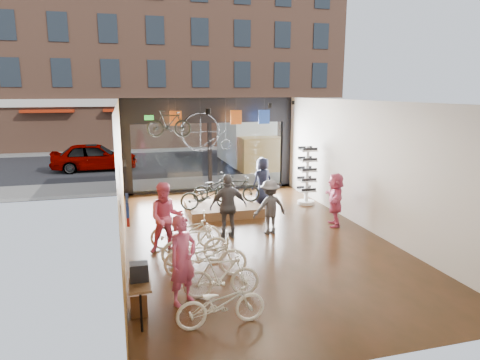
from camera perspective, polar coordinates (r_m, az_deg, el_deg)
name	(u,v)px	position (r m, az deg, el deg)	size (l,w,h in m)	color
ground_plane	(252,236)	(12.35, 1.56, -7.54)	(7.00, 12.00, 0.04)	black
ceiling	(252,100)	(11.65, 1.67, 10.58)	(7.00, 12.00, 0.04)	black
wall_left	(121,177)	(11.36, -15.64, 0.35)	(0.04, 12.00, 3.80)	#8F611D
wall_right	(365,165)	(13.29, 16.30, 1.94)	(0.04, 12.00, 3.80)	beige
wall_back	(373,244)	(6.52, 17.29, -8.20)	(7.00, 0.04, 3.80)	beige
storefront	(210,145)	(17.61, -4.07, 4.70)	(7.00, 0.26, 3.80)	black
exit_sign	(149,118)	(17.09, -12.04, 8.13)	(0.35, 0.06, 0.18)	#198C26
street_road	(182,158)	(26.68, -7.79, 2.90)	(30.00, 18.00, 0.02)	black
sidewalk_near	(205,183)	(19.08, -4.69, -0.36)	(30.00, 2.40, 0.12)	slate
sidewalk_far	(174,149)	(30.60, -8.79, 4.14)	(30.00, 2.00, 0.12)	slate
opposite_building	(167,50)	(32.95, -9.71, 16.75)	(26.00, 5.00, 14.00)	brown
street_car	(95,157)	(23.44, -18.83, 2.97)	(1.72, 4.26, 1.45)	gray
box_truck	(250,143)	(23.27, 1.31, 4.98)	(2.20, 6.61, 2.60)	silver
floor_bike_0	(221,303)	(7.80, -2.56, -16.10)	(0.56, 1.61, 0.84)	silver
floor_bike_1	(222,275)	(8.74, -2.47, -12.58)	(0.44, 1.54, 0.93)	silver
floor_bike_2	(205,256)	(9.65, -4.62, -10.02)	(0.65, 1.85, 0.97)	silver
floor_bike_3	(195,244)	(10.32, -5.97, -8.55)	(0.46, 1.64, 0.99)	silver
floor_bike_4	(186,231)	(11.33, -7.26, -6.75)	(0.64, 1.84, 0.96)	silver
display_platform	(223,209)	(14.52, -2.28, -3.86)	(2.40, 1.80, 0.30)	brown
display_bike_left	(207,196)	(13.83, -4.36, -2.08)	(0.61, 1.75, 0.92)	black
display_bike_mid	(237,189)	(14.64, -0.37, -1.24)	(0.44, 1.55, 0.93)	black
display_bike_right	(215,187)	(15.02, -3.40, -0.96)	(0.60, 1.74, 0.91)	black
customer_0	(183,260)	(8.41, -7.62, -10.55)	(0.65, 0.42, 1.77)	#CC4C72
customer_1	(166,218)	(11.04, -9.82, -4.98)	(0.89, 0.69, 1.83)	#CC4C72
customer_2	(228,206)	(11.92, -1.57, -3.55)	(1.07, 0.45, 1.82)	#3F3F44
customer_3	(270,207)	(12.35, 4.00, -3.62)	(1.02, 0.59, 1.58)	#3F3F44
customer_4	(263,180)	(15.72, 3.03, -0.03)	(0.83, 0.54, 1.69)	#161C33
customer_5	(335,199)	(13.37, 12.58, -2.55)	(1.52, 0.48, 1.64)	#CC4C72
sunglasses_rack	(307,175)	(15.68, 8.89, 0.61)	(0.63, 0.51, 2.12)	white
wall_merch	(130,246)	(8.13, -14.45, -8.49)	(0.40, 2.40, 2.60)	navy
penny_farthing	(209,133)	(16.38, -4.20, 6.28)	(1.85, 0.06, 1.48)	black
hung_bike	(169,124)	(15.47, -9.46, 7.41)	(0.45, 1.58, 0.95)	black
jersey_left	(176,118)	(16.49, -8.58, 8.13)	(0.45, 0.03, 0.55)	#CC5919
jersey_mid	(236,117)	(16.93, -0.53, 8.36)	(0.45, 0.03, 0.55)	#CC5919
jersey_right	(264,117)	(17.27, 3.25, 8.41)	(0.45, 0.03, 0.55)	#1E3F99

